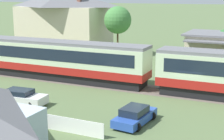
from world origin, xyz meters
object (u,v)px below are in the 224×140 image
(yard_tree_2, at_px, (118,20))
(parked_car_white, at_px, (20,97))
(station_house_grey_roof, at_px, (64,20))
(passenger_train, at_px, (156,67))
(parked_car_blue, at_px, (135,116))

(yard_tree_2, bearing_deg, parked_car_white, -85.31)
(parked_car_white, height_order, yard_tree_2, yard_tree_2)
(station_house_grey_roof, bearing_deg, yard_tree_2, -8.68)
(passenger_train, bearing_deg, parked_car_white, -135.40)
(station_house_grey_roof, height_order, parked_car_white, station_house_grey_roof)
(passenger_train, height_order, yard_tree_2, yard_tree_2)
(station_house_grey_roof, relative_size, yard_tree_2, 2.04)
(passenger_train, bearing_deg, yard_tree_2, 124.63)
(passenger_train, xyz_separation_m, yard_tree_2, (-11.07, 16.03, 3.00))
(passenger_train, xyz_separation_m, station_house_grey_roof, (-21.37, 17.60, 2.67))
(parked_car_blue, bearing_deg, passenger_train, 13.34)
(parked_car_blue, bearing_deg, parked_car_white, 95.00)
(station_house_grey_roof, bearing_deg, parked_car_blue, -49.59)
(parked_car_blue, xyz_separation_m, yard_tree_2, (-12.33, 25.00, 4.73))
(parked_car_white, bearing_deg, passenger_train, 39.91)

